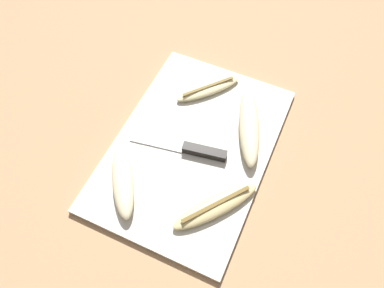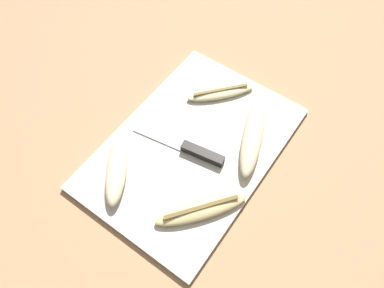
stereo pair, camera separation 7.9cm
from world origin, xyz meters
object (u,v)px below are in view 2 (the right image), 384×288
at_px(banana_spotted_left, 201,209).
at_px(banana_bright_far, 117,168).
at_px(banana_soft_right, 221,92).
at_px(knife, 194,150).
at_px(banana_pale_long, 253,135).

relative_size(banana_spotted_left, banana_bright_far, 1.10).
bearing_deg(banana_soft_right, banana_spotted_left, -154.00).
relative_size(banana_bright_far, banana_soft_right, 1.09).
xyz_separation_m(knife, banana_spotted_left, (-0.10, -0.09, 0.00)).
height_order(knife, banana_bright_far, banana_bright_far).
bearing_deg(banana_spotted_left, knife, 41.29).
relative_size(banana_spotted_left, banana_pale_long, 0.85).
xyz_separation_m(knife, banana_pale_long, (0.10, -0.08, 0.01)).
distance_m(banana_pale_long, banana_bright_far, 0.29).
height_order(knife, banana_spotted_left, banana_spotted_left).
bearing_deg(banana_spotted_left, banana_bright_far, 99.25).
height_order(knife, banana_soft_right, same).
bearing_deg(banana_bright_far, knife, -37.65).
bearing_deg(knife, banana_bright_far, 132.74).
distance_m(banana_pale_long, banana_soft_right, 0.14).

